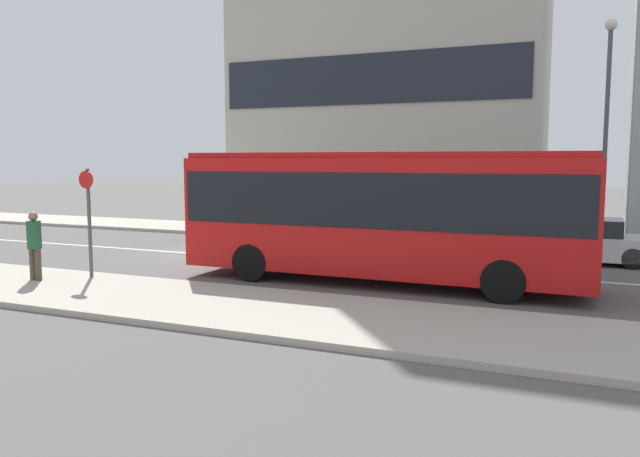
% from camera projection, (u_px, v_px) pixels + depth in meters
% --- Properties ---
extents(ground_plane, '(120.00, 120.00, 0.00)m').
position_uv_depth(ground_plane, '(212.00, 255.00, 20.34)').
color(ground_plane, '#595654').
extents(sidewalk_near, '(44.00, 3.50, 0.13)m').
position_uv_depth(sidewalk_near, '(65.00, 289.00, 14.63)').
color(sidewalk_near, '#B2A899').
rests_on(sidewalk_near, ground_plane).
extents(sidewalk_far, '(44.00, 3.50, 0.13)m').
position_uv_depth(sidewalk_far, '(295.00, 232.00, 26.04)').
color(sidewalk_far, '#B2A899').
rests_on(sidewalk_far, ground_plane).
extents(lane_centerline, '(41.80, 0.16, 0.01)m').
position_uv_depth(lane_centerline, '(212.00, 255.00, 20.34)').
color(lane_centerline, silver).
rests_on(lane_centerline, ground_plane).
extents(city_bus, '(10.09, 2.52, 3.27)m').
position_uv_depth(city_bus, '(381.00, 208.00, 15.52)').
color(city_bus, red).
rests_on(city_bus, ground_plane).
extents(parked_car_0, '(3.92, 1.75, 1.33)m').
position_uv_depth(parked_car_0, '(586.00, 242.00, 18.79)').
color(parked_car_0, silver).
rests_on(parked_car_0, ground_plane).
extents(pedestrian_near_stop, '(0.35, 0.34, 1.69)m').
position_uv_depth(pedestrian_near_stop, '(34.00, 242.00, 15.28)').
color(pedestrian_near_stop, '#4C4233').
rests_on(pedestrian_near_stop, sidewalk_near).
extents(bus_stop_sign, '(0.44, 0.12, 2.73)m').
position_uv_depth(bus_stop_sign, '(89.00, 214.00, 15.62)').
color(bus_stop_sign, '#4C4C51').
rests_on(bus_stop_sign, sidewalk_near).
extents(street_lamp, '(0.36, 0.36, 7.33)m').
position_uv_depth(street_lamp, '(607.00, 113.00, 19.74)').
color(street_lamp, '#4C4C51').
rests_on(street_lamp, sidewalk_far).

